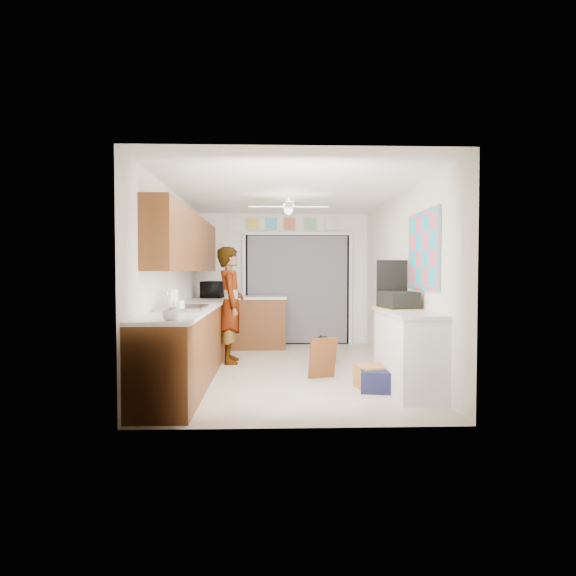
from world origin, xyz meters
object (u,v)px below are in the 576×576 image
object	(u,v)px
cardboard_box	(375,377)
navy_crate	(379,381)
microwave	(214,289)
soap_bottle	(171,300)
cup	(169,315)
dog	(326,348)
suitcase	(398,300)
paper_towel_roll	(173,299)
man	(231,305)

from	to	relation	value
cardboard_box	navy_crate	world-z (taller)	cardboard_box
microwave	soap_bottle	size ratio (longest dim) A/B	1.96
cup	dog	world-z (taller)	cup
suitcase	navy_crate	distance (m)	1.05
cup	soap_bottle	bearing A→B (deg)	100.98
cup	cardboard_box	world-z (taller)	cup
cup	paper_towel_roll	xyz separation A→B (m)	(-0.25, 1.42, 0.07)
soap_bottle	paper_towel_roll	distance (m)	0.39
cup	cardboard_box	size ratio (longest dim) A/B	0.29
navy_crate	dog	world-z (taller)	dog
navy_crate	man	xyz separation A→B (m)	(-1.87, 1.84, 0.76)
navy_crate	man	bearing A→B (deg)	135.52
man	suitcase	bearing A→B (deg)	-128.46
microwave	navy_crate	xyz separation A→B (m)	(2.24, -2.82, -0.96)
soap_bottle	cardboard_box	xyz separation A→B (m)	(2.39, 0.17, -0.94)
paper_towel_roll	cardboard_box	bearing A→B (deg)	-5.25
microwave	navy_crate	size ratio (longest dim) A/B	1.27
suitcase	cardboard_box	bearing A→B (deg)	-156.60
cup	navy_crate	xyz separation A→B (m)	(2.19, 1.03, -0.87)
microwave	paper_towel_roll	size ratio (longest dim) A/B	2.16
cardboard_box	man	bearing A→B (deg)	138.27
soap_bottle	dog	distance (m)	2.93
soap_bottle	navy_crate	world-z (taller)	soap_bottle
paper_towel_roll	navy_crate	distance (m)	2.64
soap_bottle	paper_towel_roll	world-z (taller)	soap_bottle
paper_towel_roll	navy_crate	xyz separation A→B (m)	(2.44, -0.39, -0.94)
cup	man	xyz separation A→B (m)	(0.32, 2.86, -0.10)
microwave	navy_crate	world-z (taller)	microwave
suitcase	soap_bottle	bearing A→B (deg)	177.75
microwave	navy_crate	bearing A→B (deg)	-134.11
soap_bottle	suitcase	size ratio (longest dim) A/B	0.54
microwave	man	xyz separation A→B (m)	(0.37, -0.99, -0.20)
cardboard_box	man	xyz separation A→B (m)	(-1.87, 1.67, 0.75)
soap_bottle	navy_crate	size ratio (longest dim) A/B	0.65
soap_bottle	cup	size ratio (longest dim) A/B	2.07
microwave	suitcase	size ratio (longest dim) A/B	1.06
navy_crate	paper_towel_roll	bearing A→B (deg)	170.87
paper_towel_roll	dog	world-z (taller)	paper_towel_roll
soap_bottle	paper_towel_roll	xyz separation A→B (m)	(-0.05, 0.39, -0.01)
microwave	cardboard_box	bearing A→B (deg)	-132.38
suitcase	cardboard_box	size ratio (longest dim) A/B	1.12
cardboard_box	soap_bottle	bearing A→B (deg)	-176.01
suitcase	navy_crate	size ratio (longest dim) A/B	1.19
navy_crate	suitcase	bearing A→B (deg)	49.98
soap_bottle	navy_crate	distance (m)	2.57
cardboard_box	dog	xyz separation A→B (m)	(-0.39, 1.80, 0.06)
suitcase	cardboard_box	distance (m)	0.99
soap_bottle	cardboard_box	bearing A→B (deg)	3.99
soap_bottle	man	world-z (taller)	man
soap_bottle	man	distance (m)	1.92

